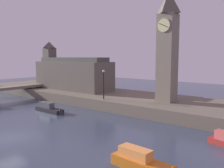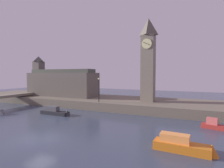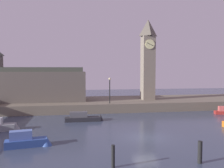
{
  "view_description": "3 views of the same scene",
  "coord_description": "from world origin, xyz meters",
  "px_view_note": "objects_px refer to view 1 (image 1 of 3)",
  "views": [
    {
      "loc": [
        21.3,
        -10.9,
        7.55
      ],
      "look_at": [
        -1.92,
        17.46,
        3.48
      ],
      "focal_mm": 38.93,
      "sensor_mm": 36.0,
      "label": 1
    },
    {
      "loc": [
        13.87,
        -13.54,
        6.38
      ],
      "look_at": [
        0.1,
        17.11,
        4.6
      ],
      "focal_mm": 29.55,
      "sensor_mm": 36.0,
      "label": 2
    },
    {
      "loc": [
        -7.28,
        -23.7,
        7.08
      ],
      "look_at": [
        -1.25,
        14.67,
        4.73
      ],
      "focal_mm": 38.38,
      "sensor_mm": 36.0,
      "label": 3
    }
  ],
  "objects_px": {
    "boat_patrol_orange": "(147,164)",
    "boat_barge_dark": "(51,109)",
    "clock_tower": "(167,45)",
    "parliament_hall": "(71,73)",
    "streetlamp": "(104,81)"
  },
  "relations": [
    {
      "from": "streetlamp",
      "to": "clock_tower",
      "type": "bearing_deg",
      "value": 28.01
    },
    {
      "from": "streetlamp",
      "to": "boat_barge_dark",
      "type": "distance_m",
      "value": 8.26
    },
    {
      "from": "clock_tower",
      "to": "parliament_hall",
      "type": "height_order",
      "value": "clock_tower"
    },
    {
      "from": "boat_barge_dark",
      "to": "clock_tower",
      "type": "bearing_deg",
      "value": 40.52
    },
    {
      "from": "parliament_hall",
      "to": "boat_barge_dark",
      "type": "xyz_separation_m",
      "value": [
        8.26,
        -10.9,
        -4.02
      ]
    },
    {
      "from": "boat_patrol_orange",
      "to": "boat_barge_dark",
      "type": "relative_size",
      "value": 0.95
    },
    {
      "from": "parliament_hall",
      "to": "streetlamp",
      "type": "relative_size",
      "value": 3.86
    },
    {
      "from": "parliament_hall",
      "to": "streetlamp",
      "type": "distance_m",
      "value": 13.35
    },
    {
      "from": "parliament_hall",
      "to": "streetlamp",
      "type": "height_order",
      "value": "parliament_hall"
    },
    {
      "from": "clock_tower",
      "to": "boat_barge_dark",
      "type": "xyz_separation_m",
      "value": [
        -11.98,
        -10.24,
        -8.7
      ]
    },
    {
      "from": "boat_barge_dark",
      "to": "boat_patrol_orange",
      "type": "bearing_deg",
      "value": -19.04
    },
    {
      "from": "streetlamp",
      "to": "boat_barge_dark",
      "type": "xyz_separation_m",
      "value": [
        -4.2,
        -6.1,
        -3.67
      ]
    },
    {
      "from": "boat_patrol_orange",
      "to": "parliament_hall",
      "type": "bearing_deg",
      "value": 147.42
    },
    {
      "from": "clock_tower",
      "to": "streetlamp",
      "type": "height_order",
      "value": "clock_tower"
    },
    {
      "from": "parliament_hall",
      "to": "boat_patrol_orange",
      "type": "distance_m",
      "value": 32.76
    }
  ]
}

